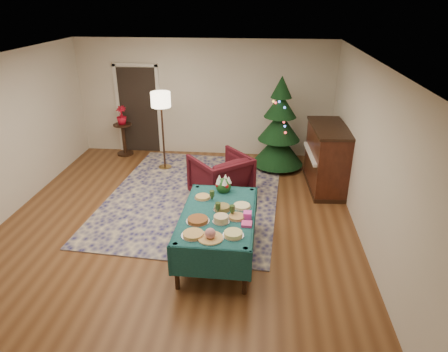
# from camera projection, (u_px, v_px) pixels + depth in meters

# --- Properties ---
(room_shell) EXTENTS (7.00, 7.00, 7.00)m
(room_shell) POSITION_uv_depth(u_px,v_px,m) (173.00, 152.00, 6.19)
(room_shell) COLOR #593319
(room_shell) RESTS_ON ground
(doorway) EXTENTS (1.08, 0.04, 2.16)m
(doorway) POSITION_uv_depth(u_px,v_px,m) (139.00, 108.00, 9.59)
(doorway) COLOR black
(doorway) RESTS_ON ground
(rug) EXTENTS (3.48, 4.41, 0.02)m
(rug) POSITION_uv_depth(u_px,v_px,m) (194.00, 196.00, 7.75)
(rug) COLOR #151550
(rug) RESTS_ON ground
(buffet_table) EXTENTS (1.09, 1.84, 0.71)m
(buffet_table) POSITION_uv_depth(u_px,v_px,m) (218.00, 222.00, 5.78)
(buffet_table) COLOR black
(buffet_table) RESTS_ON ground
(platter_0) EXTENTS (0.32, 0.32, 0.04)m
(platter_0) POSITION_uv_depth(u_px,v_px,m) (193.00, 234.00, 5.18)
(platter_0) COLOR silver
(platter_0) RESTS_ON buffet_table
(platter_1) EXTENTS (0.34, 0.34, 0.15)m
(platter_1) POSITION_uv_depth(u_px,v_px,m) (210.00, 235.00, 5.10)
(platter_1) COLOR silver
(platter_1) RESTS_ON buffet_table
(platter_2) EXTENTS (0.28, 0.28, 0.06)m
(platter_2) POSITION_uv_depth(u_px,v_px,m) (233.00, 234.00, 5.17)
(platter_2) COLOR silver
(platter_2) RESTS_ON buffet_table
(platter_3) EXTENTS (0.33, 0.33, 0.05)m
(platter_3) POSITION_uv_depth(u_px,v_px,m) (198.00, 220.00, 5.50)
(platter_3) COLOR silver
(platter_3) RESTS_ON buffet_table
(platter_4) EXTENTS (0.24, 0.24, 0.10)m
(platter_4) POSITION_uv_depth(u_px,v_px,m) (221.00, 219.00, 5.48)
(platter_4) COLOR silver
(platter_4) RESTS_ON buffet_table
(platter_5) EXTENTS (0.27, 0.27, 0.04)m
(platter_5) POSITION_uv_depth(u_px,v_px,m) (237.00, 217.00, 5.59)
(platter_5) COLOR silver
(platter_5) RESTS_ON buffet_table
(platter_6) EXTENTS (0.26, 0.26, 0.07)m
(platter_6) POSITION_uv_depth(u_px,v_px,m) (222.00, 208.00, 5.80)
(platter_6) COLOR silver
(platter_6) RESTS_ON buffet_table
(platter_7) EXTENTS (0.28, 0.28, 0.04)m
(platter_7) POSITION_uv_depth(u_px,v_px,m) (242.00, 206.00, 5.88)
(platter_7) COLOR silver
(platter_7) RESTS_ON buffet_table
(platter_8) EXTENTS (0.26, 0.26, 0.04)m
(platter_8) POSITION_uv_depth(u_px,v_px,m) (203.00, 197.00, 6.14)
(platter_8) COLOR silver
(platter_8) RESTS_ON buffet_table
(goblet_0) EXTENTS (0.08, 0.08, 0.17)m
(goblet_0) POSITION_uv_depth(u_px,v_px,m) (212.00, 195.00, 6.04)
(goblet_0) COLOR #2D471E
(goblet_0) RESTS_ON buffet_table
(goblet_1) EXTENTS (0.08, 0.08, 0.17)m
(goblet_1) POSITION_uv_depth(u_px,v_px,m) (232.00, 210.00, 5.62)
(goblet_1) COLOR #2D471E
(goblet_1) RESTS_ON buffet_table
(goblet_2) EXTENTS (0.08, 0.08, 0.17)m
(goblet_2) POSITION_uv_depth(u_px,v_px,m) (218.00, 208.00, 5.69)
(goblet_2) COLOR #2D471E
(goblet_2) RESTS_ON buffet_table
(napkin_stack) EXTENTS (0.14, 0.14, 0.04)m
(napkin_stack) POSITION_uv_depth(u_px,v_px,m) (247.00, 224.00, 5.42)
(napkin_stack) COLOR #E43F92
(napkin_stack) RESTS_ON buffet_table
(gift_box) EXTENTS (0.12, 0.12, 0.09)m
(gift_box) POSITION_uv_depth(u_px,v_px,m) (247.00, 215.00, 5.58)
(gift_box) COLOR #F945CB
(gift_box) RESTS_ON buffet_table
(centerpiece) EXTENTS (0.26, 0.26, 0.29)m
(centerpiece) POSITION_uv_depth(u_px,v_px,m) (223.00, 184.00, 6.31)
(centerpiece) COLOR #1E4C1E
(centerpiece) RESTS_ON buffet_table
(armchair) EXTENTS (1.29, 1.28, 0.97)m
(armchair) POSITION_uv_depth(u_px,v_px,m) (221.00, 175.00, 7.48)
(armchair) COLOR #410D15
(armchair) RESTS_ON ground
(floor_lamp) EXTENTS (0.42, 0.42, 1.72)m
(floor_lamp) POSITION_uv_depth(u_px,v_px,m) (161.00, 104.00, 8.43)
(floor_lamp) COLOR #A57F3F
(floor_lamp) RESTS_ON ground
(side_table) EXTENTS (0.43, 0.43, 0.77)m
(side_table) POSITION_uv_depth(u_px,v_px,m) (124.00, 140.00, 9.64)
(side_table) COLOR black
(side_table) RESTS_ON ground
(potted_plant) EXTENTS (0.24, 0.43, 0.24)m
(potted_plant) POSITION_uv_depth(u_px,v_px,m) (122.00, 119.00, 9.42)
(potted_plant) COLOR red
(potted_plant) RESTS_ON side_table
(christmas_tree) EXTENTS (1.34, 1.34, 2.05)m
(christmas_tree) POSITION_uv_depth(u_px,v_px,m) (279.00, 128.00, 8.68)
(christmas_tree) COLOR black
(christmas_tree) RESTS_ON ground
(piano) EXTENTS (0.78, 1.51, 1.28)m
(piano) POSITION_uv_depth(u_px,v_px,m) (327.00, 158.00, 7.87)
(piano) COLOR black
(piano) RESTS_ON ground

